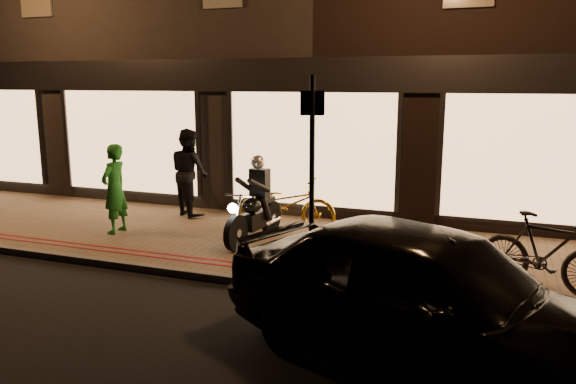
% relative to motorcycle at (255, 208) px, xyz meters
% --- Properties ---
extents(ground, '(90.00, 90.00, 0.00)m').
position_rel_motorcycle_xyz_m(ground, '(0.42, -1.93, -0.73)').
color(ground, black).
rests_on(ground, ground).
extents(sidewalk, '(50.00, 4.00, 0.12)m').
position_rel_motorcycle_xyz_m(sidewalk, '(0.42, 0.07, -0.67)').
color(sidewalk, brown).
rests_on(sidewalk, ground).
extents(kerb_stone, '(50.00, 0.14, 0.12)m').
position_rel_motorcycle_xyz_m(kerb_stone, '(0.42, -1.88, -0.67)').
color(kerb_stone, '#59544C').
rests_on(kerb_stone, ground).
extents(red_kerb_lines, '(50.00, 0.26, 0.01)m').
position_rel_motorcycle_xyz_m(red_kerb_lines, '(0.42, -1.38, -0.61)').
color(red_kerb_lines, maroon).
rests_on(red_kerb_lines, sidewalk).
extents(building_row, '(48.00, 10.11, 8.50)m').
position_rel_motorcycle_xyz_m(building_row, '(0.42, 7.06, 3.51)').
color(building_row, black).
rests_on(building_row, ground).
extents(motorcycle, '(0.62, 1.94, 1.59)m').
position_rel_motorcycle_xyz_m(motorcycle, '(0.00, 0.00, 0.00)').
color(motorcycle, black).
rests_on(motorcycle, sidewalk).
extents(sign_post, '(0.35, 0.12, 3.00)m').
position_rel_motorcycle_xyz_m(sign_post, '(1.55, -1.46, 1.06)').
color(sign_post, black).
rests_on(sign_post, sidewalk).
extents(bicycle_gold, '(2.06, 0.86, 1.06)m').
position_rel_motorcycle_xyz_m(bicycle_gold, '(0.27, 0.88, -0.09)').
color(bicycle_gold, gold).
rests_on(bicycle_gold, sidewalk).
extents(bicycle_dark, '(1.91, 1.12, 1.11)m').
position_rel_motorcycle_xyz_m(bicycle_dark, '(4.81, -0.90, -0.06)').
color(bicycle_dark, black).
rests_on(bicycle_dark, sidewalk).
extents(person_green, '(0.42, 0.64, 1.73)m').
position_rel_motorcycle_xyz_m(person_green, '(-2.78, -0.39, 0.25)').
color(person_green, '#1E7122').
rests_on(person_green, sidewalk).
extents(person_dark, '(1.17, 1.10, 1.91)m').
position_rel_motorcycle_xyz_m(person_dark, '(-2.17, 1.40, 0.34)').
color(person_dark, black).
rests_on(person_dark, sidewalk).
extents(parked_car, '(5.07, 3.55, 1.60)m').
position_rel_motorcycle_xyz_m(parked_car, '(3.47, -3.46, 0.07)').
color(parked_car, black).
rests_on(parked_car, ground).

